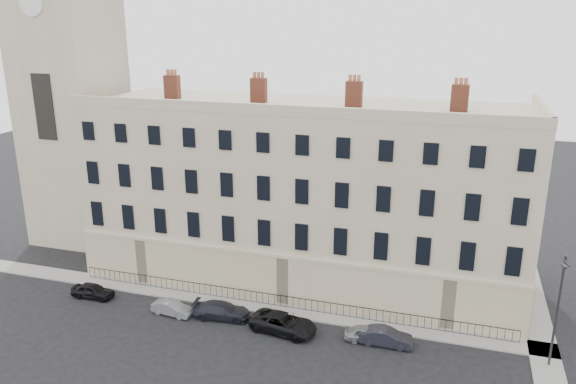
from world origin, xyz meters
name	(u,v)px	position (x,y,z in m)	size (l,w,h in m)	color
ground	(341,358)	(0.00, 0.00, 0.00)	(160.00, 160.00, 0.00)	black
terrace	(304,193)	(-5.97, 11.97, 7.50)	(36.22, 12.22, 17.00)	tan
church_tower	(67,52)	(-30.00, 14.00, 18.66)	(8.00, 8.13, 44.00)	tan
pavement_terrace	(232,302)	(-10.00, 5.00, 0.06)	(48.00, 2.00, 0.12)	gray
pavement_east_return	(538,328)	(13.00, 8.00, 0.06)	(2.00, 24.00, 0.12)	gray
railings	(281,301)	(-6.00, 5.40, 0.55)	(35.00, 0.04, 0.96)	black
car_a	(93,291)	(-21.07, 2.44, 0.60)	(1.41, 3.49, 1.19)	black
car_b	(172,308)	(-13.60, 1.91, 0.53)	(1.13, 3.24, 1.07)	gray
car_c	(222,310)	(-9.75, 2.54, 0.63)	(1.76, 4.32, 1.25)	#20212B
car_d	(283,323)	(-4.72, 2.07, 0.68)	(2.26, 4.90, 1.36)	black
car_e	(368,334)	(1.33, 2.65, 0.56)	(1.33, 3.29, 1.12)	gray
car_f	(386,337)	(2.59, 2.55, 0.61)	(1.29, 3.70, 1.22)	#20202B
streetlamp	(558,307)	(13.09, 3.10, 4.33)	(0.50, 1.67, 7.82)	#2F3034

